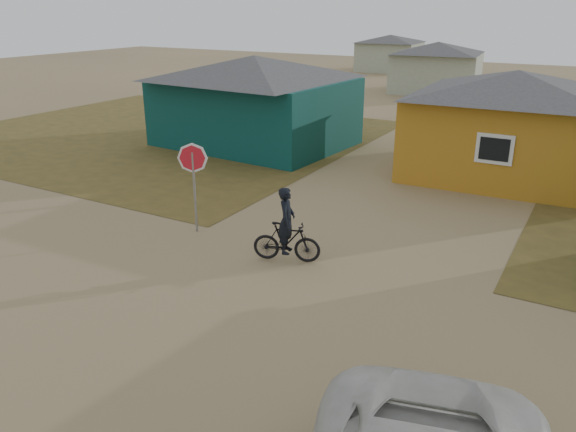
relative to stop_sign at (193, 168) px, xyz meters
The scene contains 8 objects.
ground 5.81m from the stop_sign, 41.38° to the right, with size 120.00×120.00×0.00m, color #937D55.
grass_nw 13.75m from the stop_sign, 136.52° to the left, with size 20.00×18.00×0.00m, color brown.
house_teal 10.80m from the stop_sign, 113.93° to the left, with size 8.93×7.08×4.00m.
house_yellow 12.30m from the stop_sign, 57.45° to the left, with size 7.72×6.76×3.90m.
house_pale_west 30.43m from the stop_sign, 93.54° to the left, with size 7.04×6.15×3.60m.
house_pale_north 43.51m from the stop_sign, 103.13° to the left, with size 6.28×5.81×3.40m.
stop_sign is the anchor object (origin of this frame).
cyclist 3.46m from the stop_sign, ahead, with size 1.78×1.02×1.94m.
Camera 1 is at (5.56, -8.00, 6.08)m, focal length 35.00 mm.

